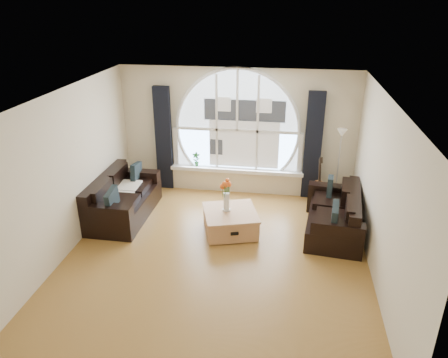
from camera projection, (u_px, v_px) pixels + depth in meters
ground at (216, 258)px, 7.17m from camera, size 5.00×5.50×0.01m
ceiling at (214, 98)px, 6.09m from camera, size 5.00×5.50×0.01m
wall_back at (237, 132)px, 9.12m from camera, size 5.00×0.01×2.70m
wall_front at (166, 300)px, 4.14m from camera, size 5.00×0.01×2.70m
wall_left at (64, 175)px, 6.98m from camera, size 0.01×5.50×2.70m
wall_right at (383, 195)px, 6.28m from camera, size 0.01×5.50×2.70m
attic_slope at (371, 129)px, 5.92m from camera, size 0.92×5.50×0.72m
arched_window at (237, 120)px, 8.98m from camera, size 2.60×0.06×2.15m
window_sill at (236, 170)px, 9.37m from camera, size 2.90×0.22×0.08m
window_frame at (237, 120)px, 8.96m from camera, size 2.76×0.08×2.15m
neighbor_house at (244, 126)px, 9.00m from camera, size 1.70×0.02×1.50m
curtain_left at (164, 139)px, 9.32m from camera, size 0.35×0.12×2.30m
curtain_right at (313, 146)px, 8.87m from camera, size 0.35×0.12×2.30m
sofa_left at (124, 198)px, 8.35m from camera, size 0.95×1.88×0.83m
sofa_right at (334, 212)px, 7.80m from camera, size 1.07×1.85×0.78m
coffee_chest at (230, 221)px, 7.86m from camera, size 1.18×1.18×0.46m
throw_blanket at (125, 188)px, 8.52m from camera, size 0.55×0.55×0.10m
vase_flowers at (226, 191)px, 7.67m from camera, size 0.24×0.24×0.70m
floor_lamp at (338, 167)px, 8.78m from camera, size 0.24×0.24×1.60m
guitar at (319, 180)px, 8.84m from camera, size 0.41×0.32×1.06m
potted_plant at (196, 159)px, 9.41m from camera, size 0.18×0.14×0.32m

